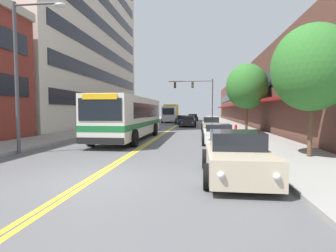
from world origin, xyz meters
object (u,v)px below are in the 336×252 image
car_slate_blue_parked_left_near (135,123)px  street_tree_right_near (312,68)px  car_dark_grey_parked_left_mid (147,121)px  car_champagne_parked_right_foreground (236,157)px  box_truck (171,113)px  street_lamp_left_near (24,62)px  car_white_parked_right_far (218,134)px  car_charcoal_moving_third (188,121)px  traffic_signal_mast (198,92)px  fire_hydrant (236,130)px  car_beige_parked_right_mid (211,124)px  car_black_moving_second (193,118)px  street_tree_right_mid (247,86)px  city_bus (130,116)px  car_navy_moving_lead (183,120)px

car_slate_blue_parked_left_near → street_tree_right_near: street_tree_right_near is taller
car_slate_blue_parked_left_near → car_dark_grey_parked_left_mid: bearing=90.9°
car_champagne_parked_right_foreground → box_truck: box_truck is taller
street_lamp_left_near → car_dark_grey_parked_left_mid: bearing=88.8°
car_white_parked_right_far → car_charcoal_moving_third: size_ratio=0.88×
traffic_signal_mast → fire_hydrant: 22.52m
fire_hydrant → car_beige_parked_right_mid: bearing=103.4°
car_white_parked_right_far → car_beige_parked_right_mid: bearing=89.9°
car_black_moving_second → street_tree_right_near: bearing=-82.0°
car_champagne_parked_right_foreground → street_tree_right_mid: 16.92m
street_lamp_left_near → box_truck: bearing=85.1°
car_black_moving_second → fire_hydrant: (4.14, -33.36, -0.07)m
box_truck → street_lamp_left_near: size_ratio=0.98×
car_beige_parked_right_mid → car_black_moving_second: 26.80m
city_bus → car_black_moving_second: (3.53, 35.69, -1.03)m
city_bus → car_champagne_parked_right_foreground: (6.00, -10.17, -1.00)m
city_bus → car_white_parked_right_far: bearing=-15.2°
box_truck → car_white_parked_right_far: bearing=-78.0°
car_charcoal_moving_third → street_lamp_left_near: bearing=-106.5°
box_truck → street_lamp_left_near: (-2.98, -34.69, 2.66)m
street_lamp_left_near → fire_hydrant: street_lamp_left_near is taller
car_slate_blue_parked_left_near → box_truck: size_ratio=0.67×
car_charcoal_moving_third → street_tree_right_mid: size_ratio=0.78×
car_black_moving_second → car_champagne_parked_right_foreground: bearing=-86.9°
box_truck → traffic_signal_mast: 6.96m
car_dark_grey_parked_left_mid → street_tree_right_mid: bearing=-47.0°
car_dark_grey_parked_left_mid → car_charcoal_moving_third: bearing=-27.6°
street_tree_right_mid → box_truck: bearing=113.1°
fire_hydrant → car_dark_grey_parked_left_mid: bearing=122.2°
city_bus → car_dark_grey_parked_left_mid: (-2.65, 18.69, -1.06)m
car_dark_grey_parked_left_mid → car_beige_parked_right_mid: 13.03m
car_slate_blue_parked_left_near → car_beige_parked_right_mid: 9.02m
street_tree_right_near → street_tree_right_mid: (-0.37, 12.80, 0.42)m
car_dark_grey_parked_left_mid → car_charcoal_moving_third: 6.86m
car_navy_moving_lead → car_champagne_parked_right_foreground: bearing=-83.5°
car_beige_parked_right_mid → traffic_signal_mast: bearing=95.7°
car_navy_moving_lead → street_tree_right_near: size_ratio=0.85×
car_slate_blue_parked_left_near → traffic_signal_mast: size_ratio=0.65×
car_dark_grey_parked_left_mid → traffic_signal_mast: 10.11m
car_dark_grey_parked_left_mid → street_tree_right_mid: (11.74, -12.60, 3.60)m
city_bus → car_champagne_parked_right_foreground: bearing=-59.4°
city_bus → fire_hydrant: bearing=16.9°
box_truck → traffic_signal_mast: traffic_signal_mast is taller
car_charcoal_moving_third → traffic_signal_mast: traffic_signal_mast is taller
car_slate_blue_parked_left_near → car_charcoal_moving_third: car_charcoal_moving_third is taller
city_bus → car_slate_blue_parked_left_near: 12.00m
car_slate_blue_parked_left_near → car_charcoal_moving_third: bearing=32.6°
car_navy_moving_lead → street_lamp_left_near: (-5.59, -28.40, 3.64)m
car_beige_parked_right_mid → car_charcoal_moving_third: size_ratio=1.03×
car_beige_parked_right_mid → fire_hydrant: bearing=-76.6°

